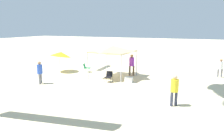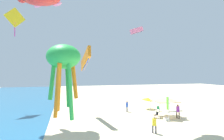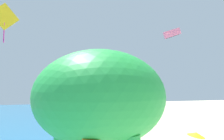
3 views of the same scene
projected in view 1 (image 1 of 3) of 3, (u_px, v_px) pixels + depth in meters
The scene contains 10 objects.
ground at pixel (110, 73), 20.13m from camera, with size 120.00×120.00×0.10m, color beige.
canopy_tent at pixel (113, 49), 17.70m from camera, with size 3.38×3.42×2.68m.
beach_umbrella at pixel (61, 54), 20.00m from camera, with size 2.00×2.00×2.12m.
folding_chair_facing_ocean at pixel (109, 76), 16.54m from camera, with size 0.60×0.68×0.82m.
folding_chair_near_cooler at pixel (86, 67), 20.06m from camera, with size 0.75×0.67×0.82m.
cooler_box at pixel (129, 79), 16.54m from camera, with size 0.64×0.44×0.40m.
person_kite_handler at pixel (174, 88), 11.41m from camera, with size 0.42×0.42×1.75m.
person_beachcomber at pixel (220, 67), 17.89m from camera, with size 0.43×0.38×1.60m.
person_watching_sky at pixel (40, 71), 15.86m from camera, with size 0.41×0.43×1.72m.
person_by_tent at pixel (132, 63), 18.53m from camera, with size 0.47×0.45×1.89m.
Camera 1 is at (-8.09, 17.93, 4.26)m, focal length 33.99 mm.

